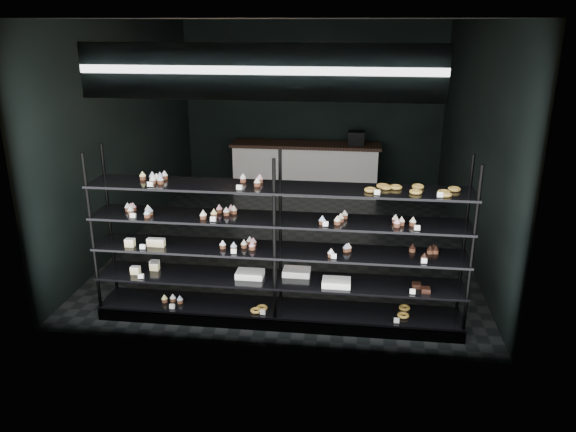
{
  "coord_description": "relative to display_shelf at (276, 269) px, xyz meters",
  "views": [
    {
      "loc": [
        0.9,
        -7.95,
        3.18
      ],
      "look_at": [
        0.13,
        -1.9,
        1.05
      ],
      "focal_mm": 35.0,
      "sensor_mm": 36.0,
      "label": 1
    }
  ],
  "objects": [
    {
      "name": "signage",
      "position": [
        -0.07,
        -0.48,
        2.12
      ],
      "size": [
        3.3,
        0.05,
        0.5
      ],
      "color": "#0B0C3A",
      "rests_on": "room"
    },
    {
      "name": "pendant_lamp",
      "position": [
        -0.69,
        1.08,
        1.82
      ],
      "size": [
        0.32,
        0.32,
        0.89
      ],
      "color": "black",
      "rests_on": "room"
    },
    {
      "name": "room",
      "position": [
        -0.07,
        2.45,
        0.97
      ],
      "size": [
        5.01,
        6.01,
        3.2
      ],
      "color": "black",
      "rests_on": "ground"
    },
    {
      "name": "service_counter",
      "position": [
        -0.14,
        4.95,
        -0.13
      ],
      "size": [
        2.83,
        0.65,
        1.23
      ],
      "color": "white",
      "rests_on": "room"
    },
    {
      "name": "display_shelf",
      "position": [
        0.0,
        0.0,
        0.0
      ],
      "size": [
        4.0,
        0.5,
        1.91
      ],
      "color": "black",
      "rests_on": "room"
    }
  ]
}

